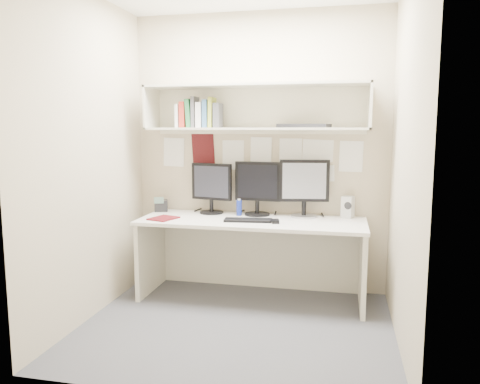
% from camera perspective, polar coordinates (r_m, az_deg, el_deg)
% --- Properties ---
extents(floor, '(2.40, 2.00, 0.01)m').
position_cam_1_polar(floor, '(3.78, -0.53, -16.15)').
color(floor, '#46464B').
rests_on(floor, ground).
extents(wall_back, '(2.40, 0.02, 2.60)m').
position_cam_1_polar(wall_back, '(4.44, 2.34, 4.76)').
color(wall_back, '#BAAB8E').
rests_on(wall_back, ground).
extents(wall_front, '(2.40, 0.02, 2.60)m').
position_cam_1_polar(wall_front, '(2.50, -5.69, 2.37)').
color(wall_front, '#BAAB8E').
rests_on(wall_front, ground).
extents(wall_left, '(0.02, 2.00, 2.60)m').
position_cam_1_polar(wall_left, '(3.91, -18.01, 3.97)').
color(wall_left, '#BAAB8E').
rests_on(wall_left, ground).
extents(wall_right, '(0.02, 2.00, 2.60)m').
position_cam_1_polar(wall_right, '(3.40, 19.58, 3.39)').
color(wall_right, '#BAAB8E').
rests_on(wall_right, ground).
extents(desk, '(2.00, 0.70, 0.73)m').
position_cam_1_polar(desk, '(4.26, 1.43, -8.15)').
color(desk, silver).
rests_on(desk, floor).
extents(overhead_hutch, '(2.00, 0.38, 0.40)m').
position_cam_1_polar(overhead_hutch, '(4.30, 2.04, 10.25)').
color(overhead_hutch, beige).
rests_on(overhead_hutch, wall_back).
extents(pinned_papers, '(1.92, 0.01, 0.48)m').
position_cam_1_polar(pinned_papers, '(4.44, 2.32, 4.11)').
color(pinned_papers, white).
rests_on(pinned_papers, wall_back).
extents(monitor_left, '(0.41, 0.22, 0.47)m').
position_cam_1_polar(monitor_left, '(4.44, -3.49, 0.70)').
color(monitor_left, black).
rests_on(monitor_left, desk).
extents(monitor_center, '(0.43, 0.23, 0.50)m').
position_cam_1_polar(monitor_center, '(4.34, 2.16, 0.69)').
color(monitor_center, black).
rests_on(monitor_center, desk).
extents(monitor_right, '(0.45, 0.25, 0.52)m').
position_cam_1_polar(monitor_right, '(4.28, 7.85, 0.68)').
color(monitor_right, '#A5A5AA').
rests_on(monitor_right, desk).
extents(keyboard, '(0.43, 0.19, 0.02)m').
position_cam_1_polar(keyboard, '(4.08, 1.00, -3.45)').
color(keyboard, black).
rests_on(keyboard, desk).
extents(mouse, '(0.08, 0.11, 0.03)m').
position_cam_1_polar(mouse, '(4.01, 4.34, -3.58)').
color(mouse, black).
rests_on(mouse, desk).
extents(speaker, '(0.13, 0.13, 0.20)m').
position_cam_1_polar(speaker, '(4.34, 13.01, -1.78)').
color(speaker, '#B7B7B2').
rests_on(speaker, desk).
extents(blue_bottle, '(0.05, 0.05, 0.16)m').
position_cam_1_polar(blue_bottle, '(4.33, -0.11, -1.91)').
color(blue_bottle, navy).
rests_on(blue_bottle, desk).
extents(maroon_notebook, '(0.26, 0.29, 0.01)m').
position_cam_1_polar(maroon_notebook, '(4.23, -9.31, -3.18)').
color(maroon_notebook, '#580F14').
rests_on(maroon_notebook, desk).
extents(desk_phone, '(0.15, 0.14, 0.15)m').
position_cam_1_polar(desk_phone, '(4.62, -9.59, -1.63)').
color(desk_phone, black).
rests_on(desk_phone, desk).
extents(book_stack, '(0.41, 0.17, 0.28)m').
position_cam_1_polar(book_stack, '(4.37, -4.97, 9.43)').
color(book_stack, white).
rests_on(book_stack, overhead_hutch).
extents(hutch_tray, '(0.49, 0.29, 0.03)m').
position_cam_1_polar(hutch_tray, '(4.20, 7.78, 8.01)').
color(hutch_tray, black).
rests_on(hutch_tray, overhead_hutch).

